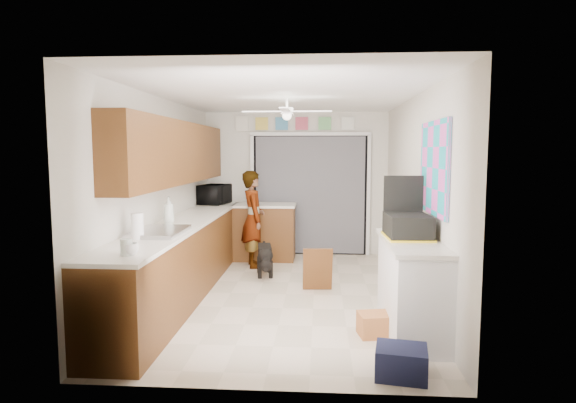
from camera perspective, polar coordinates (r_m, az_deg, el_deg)
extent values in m
plane|color=beige|center=(6.26, -0.25, -10.91)|extent=(5.00, 5.00, 0.00)
plane|color=white|center=(6.03, -0.26, 12.47)|extent=(5.00, 5.00, 0.00)
plane|color=beige|center=(8.50, 0.95, 2.13)|extent=(3.20, 0.00, 3.20)
plane|color=beige|center=(3.55, -3.15, -3.23)|extent=(3.20, 0.00, 3.20)
plane|color=beige|center=(6.34, -14.85, 0.63)|extent=(0.00, 5.00, 5.00)
plane|color=beige|center=(6.11, 14.87, 0.44)|extent=(0.00, 5.00, 5.00)
cube|color=brown|center=(6.37, -12.08, -6.57)|extent=(0.60, 4.80, 0.90)
cube|color=white|center=(6.28, -12.08, -2.38)|extent=(0.62, 4.80, 0.04)
cube|color=brown|center=(6.45, -13.05, 5.66)|extent=(0.32, 4.00, 0.80)
cube|color=silver|center=(5.33, -15.04, -3.54)|extent=(0.50, 0.76, 0.06)
cylinder|color=silver|center=(5.38, -16.98, -2.49)|extent=(0.03, 0.03, 0.22)
cube|color=brown|center=(8.14, -2.76, -3.71)|extent=(1.00, 0.60, 0.90)
cube|color=white|center=(8.08, -2.78, -0.43)|extent=(1.04, 0.64, 0.04)
cube|color=black|center=(8.48, 2.63, 0.76)|extent=(2.00, 0.06, 2.10)
cube|color=slate|center=(8.44, 2.62, 0.74)|extent=(1.90, 0.03, 2.05)
cube|color=white|center=(8.53, -4.24, 0.78)|extent=(0.06, 0.04, 2.10)
cube|color=white|center=(8.49, 9.52, 0.69)|extent=(0.06, 0.04, 2.10)
cube|color=white|center=(8.42, 2.66, 8.01)|extent=(2.10, 0.04, 0.06)
cube|color=#E2C94B|center=(8.52, -3.13, 9.20)|extent=(0.22, 0.02, 0.22)
cube|color=#468EBB|center=(8.49, -0.76, 9.22)|extent=(0.22, 0.02, 0.22)
cube|color=#C54A61|center=(8.47, 1.64, 9.22)|extent=(0.22, 0.02, 0.22)
cube|color=#6ABB6F|center=(8.46, 4.38, 9.21)|extent=(0.22, 0.02, 0.22)
cube|color=white|center=(8.47, 7.12, 9.18)|extent=(0.22, 0.02, 0.22)
cube|color=silver|center=(8.57, -5.49, 9.16)|extent=(0.22, 0.02, 0.26)
cube|color=white|center=(5.05, 14.43, -9.93)|extent=(0.50, 1.40, 0.90)
cube|color=white|center=(4.94, 14.45, -4.68)|extent=(0.54, 1.44, 0.04)
cube|color=#E855C2|center=(5.11, 16.91, 3.84)|extent=(0.03, 1.15, 0.95)
cube|color=white|center=(6.21, -0.13, 10.61)|extent=(1.14, 1.14, 0.24)
imported|color=black|center=(8.14, -8.68, 0.85)|extent=(0.50, 0.65, 0.32)
imported|color=silver|center=(6.04, -13.95, -0.96)|extent=(0.15, 0.15, 0.33)
imported|color=white|center=(4.30, -18.15, -5.39)|extent=(0.16, 0.16, 0.10)
cylinder|color=silver|center=(4.30, -18.61, -5.16)|extent=(0.11, 0.11, 0.14)
cylinder|color=white|center=(5.04, -17.43, -2.80)|extent=(0.14, 0.14, 0.27)
cube|color=black|center=(5.05, 13.98, -2.84)|extent=(0.44, 0.57, 0.24)
cube|color=yellow|center=(5.07, 13.95, -4.07)|extent=(0.46, 0.60, 0.02)
cube|color=black|center=(5.30, 13.50, 0.31)|extent=(0.42, 0.05, 0.50)
cube|color=#AE6236|center=(4.98, 10.51, -14.14)|extent=(0.40, 0.33, 0.22)
cube|color=#161A37|center=(4.19, 13.28, -18.03)|extent=(0.46, 0.40, 0.25)
cube|color=brown|center=(6.34, 3.53, -8.02)|extent=(0.39, 0.18, 0.57)
imported|color=white|center=(7.59, -4.16, -2.07)|extent=(0.51, 0.63, 1.52)
cube|color=black|center=(7.11, -2.76, -6.78)|extent=(0.37, 0.67, 0.50)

